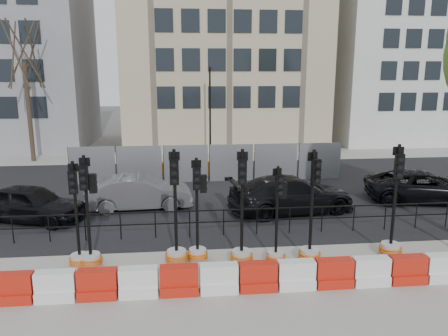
{
  "coord_description": "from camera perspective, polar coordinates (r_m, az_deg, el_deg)",
  "views": [
    {
      "loc": [
        -1.46,
        -13.42,
        5.81
      ],
      "look_at": [
        0.2,
        3.0,
        2.09
      ],
      "focal_mm": 35.0,
      "sensor_mm": 36.0,
      "label": 1
    }
  ],
  "objects": [
    {
      "name": "traffic_signal_g",
      "position": [
        13.79,
        11.22,
        -9.18
      ],
      "size": [
        0.7,
        0.7,
        3.54
      ],
      "rotation": [
        0.0,
        0.0,
        0.31
      ],
      "color": "beige",
      "rests_on": "ground"
    },
    {
      "name": "car_c",
      "position": [
        18.33,
        8.78,
        -3.43
      ],
      "size": [
        3.85,
        5.98,
        1.53
      ],
      "primitive_type": "imported",
      "rotation": [
        0.0,
        0.0,
        1.73
      ],
      "color": "black",
      "rests_on": "ground"
    },
    {
      "name": "sidewalk_far",
      "position": [
        30.02,
        -2.88,
        1.54
      ],
      "size": [
        40.0,
        4.0,
        0.02
      ],
      "primitive_type": "cube",
      "color": "gray",
      "rests_on": "ground"
    },
    {
      "name": "car_b",
      "position": [
        18.89,
        -10.98,
        -3.16
      ],
      "size": [
        2.18,
        4.64,
        1.45
      ],
      "primitive_type": "imported",
      "rotation": [
        0.0,
        0.0,
        1.64
      ],
      "color": "#515055",
      "rests_on": "ground"
    },
    {
      "name": "traffic_signal_h",
      "position": [
        14.88,
        21.07,
        -8.08
      ],
      "size": [
        0.71,
        0.71,
        3.63
      ],
      "rotation": [
        0.0,
        0.0,
        -0.17
      ],
      "color": "beige",
      "rests_on": "ground"
    },
    {
      "name": "traffic_signal_a",
      "position": [
        13.94,
        -18.45,
        -9.62
      ],
      "size": [
        0.64,
        0.64,
        3.26
      ],
      "rotation": [
        0.0,
        0.0,
        0.01
      ],
      "color": "beige",
      "rests_on": "ground"
    },
    {
      "name": "road",
      "position": [
        21.28,
        -1.62,
        -3.12
      ],
      "size": [
        40.0,
        14.0,
        0.03
      ],
      "primitive_type": "cube",
      "color": "black",
      "rests_on": "ground"
    },
    {
      "name": "building_grey",
      "position": [
        37.58,
        -26.01,
        13.27
      ],
      "size": [
        11.0,
        9.06,
        14.0
      ],
      "color": "gray",
      "rests_on": "ground"
    },
    {
      "name": "building_cream",
      "position": [
        35.72,
        -0.2,
        17.82
      ],
      "size": [
        15.0,
        10.06,
        18.0
      ],
      "color": "#C3B08F",
      "rests_on": "ground"
    },
    {
      "name": "traffic_signal_e",
      "position": [
        13.41,
        2.32,
        -9.54
      ],
      "size": [
        0.7,
        0.7,
        3.57
      ],
      "rotation": [
        0.0,
        0.0,
        -0.13
      ],
      "color": "beige",
      "rests_on": "ground"
    },
    {
      "name": "traffic_signal_b",
      "position": [
        13.76,
        -17.11,
        -9.17
      ],
      "size": [
        0.68,
        0.68,
        3.44
      ],
      "rotation": [
        0.0,
        0.0,
        -0.03
      ],
      "color": "beige",
      "rests_on": "ground"
    },
    {
      "name": "tree_bare_far",
      "position": [
        30.47,
        -24.71,
        13.16
      ],
      "size": [
        2.0,
        2.0,
        9.0
      ],
      "color": "#473828",
      "rests_on": "ground"
    },
    {
      "name": "lamp_post_far",
      "position": [
        28.59,
        -1.83,
        7.49
      ],
      "size": [
        0.12,
        0.56,
        6.0
      ],
      "color": "black",
      "rests_on": "ground"
    },
    {
      "name": "building_white",
      "position": [
        39.99,
        22.52,
        14.9
      ],
      "size": [
        12.0,
        9.06,
        16.0
      ],
      "color": "silver",
      "rests_on": "ground"
    },
    {
      "name": "barrier_row",
      "position": [
        12.03,
        1.9,
        -14.24
      ],
      "size": [
        16.75,
        0.5,
        0.8
      ],
      "color": "red",
      "rests_on": "ground"
    },
    {
      "name": "heras_fencing",
      "position": [
        23.71,
        -3.29,
        0.26
      ],
      "size": [
        14.33,
        1.72,
        2.0
      ],
      "color": "gray",
      "rests_on": "ground"
    },
    {
      "name": "sidewalk_near",
      "position": [
        12.02,
        2.02,
        -16.18
      ],
      "size": [
        40.0,
        6.0,
        0.02
      ],
      "primitive_type": "cube",
      "color": "gray",
      "rests_on": "ground"
    },
    {
      "name": "ground",
      "position": [
        14.7,
        0.41,
        -10.59
      ],
      "size": [
        120.0,
        120.0,
        0.0
      ],
      "primitive_type": "plane",
      "color": "#51514C",
      "rests_on": "ground"
    },
    {
      "name": "kerb_railing",
      "position": [
        15.56,
        -0.06,
        -6.53
      ],
      "size": [
        18.0,
        0.04,
        1.0
      ],
      "color": "black",
      "rests_on": "ground"
    },
    {
      "name": "traffic_signal_f",
      "position": [
        13.54,
        6.88,
        -9.45
      ],
      "size": [
        0.6,
        0.6,
        3.06
      ],
      "rotation": [
        0.0,
        0.0,
        0.22
      ],
      "color": "beige",
      "rests_on": "ground"
    },
    {
      "name": "traffic_signal_c",
      "position": [
        13.5,
        -6.26,
        -9.46
      ],
      "size": [
        0.7,
        0.7,
        3.57
      ],
      "rotation": [
        0.0,
        0.0,
        -0.04
      ],
      "color": "beige",
      "rests_on": "ground"
    },
    {
      "name": "car_a",
      "position": [
        18.64,
        -23.98,
        -4.24
      ],
      "size": [
        4.26,
        5.32,
        1.47
      ],
      "primitive_type": "imported",
      "rotation": [
        0.0,
        0.0,
        1.26
      ],
      "color": "black",
      "rests_on": "ground"
    },
    {
      "name": "traffic_signal_d",
      "position": [
        13.61,
        -3.45,
        -9.03
      ],
      "size": [
        0.64,
        0.64,
        3.27
      ],
      "rotation": [
        0.0,
        0.0,
        0.02
      ],
      "color": "beige",
      "rests_on": "ground"
    },
    {
      "name": "car_d",
      "position": [
        21.55,
        24.67,
        -2.2
      ],
      "size": [
        4.22,
        5.92,
        1.41
      ],
      "primitive_type": "imported",
      "rotation": [
        0.0,
        0.0,
        1.38
      ],
      "color": "black",
      "rests_on": "ground"
    }
  ]
}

